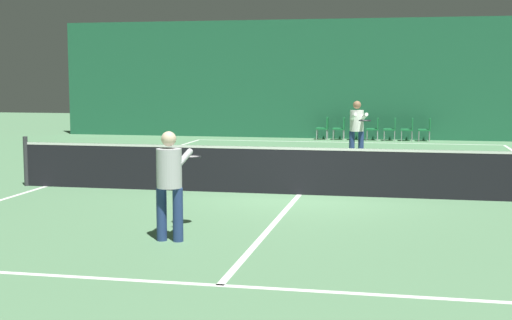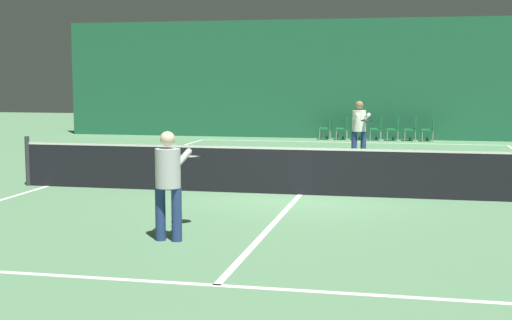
{
  "view_description": "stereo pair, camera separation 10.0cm",
  "coord_description": "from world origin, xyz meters",
  "px_view_note": "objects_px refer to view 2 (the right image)",
  "views": [
    {
      "loc": [
        1.95,
        -13.94,
        2.32
      ],
      "look_at": [
        -0.5,
        -1.9,
        0.9
      ],
      "focal_mm": 50.0,
      "sensor_mm": 36.0,
      "label": 1
    },
    {
      "loc": [
        2.05,
        -13.92,
        2.32
      ],
      "look_at": [
        -0.5,
        -1.9,
        0.9
      ],
      "focal_mm": 50.0,
      "sensor_mm": 36.0,
      "label": 2
    }
  ],
  "objects_px": {
    "player_near": "(169,177)",
    "courtside_chair_6": "(430,128)",
    "courtside_chair_0": "(327,127)",
    "courtside_chair_3": "(378,127)",
    "courtside_chair_4": "(395,128)",
    "courtside_chair_5": "(412,128)",
    "tennis_net": "(300,169)",
    "courtside_chair_2": "(361,127)",
    "player_far": "(359,126)",
    "courtside_chair_1": "(344,127)"
  },
  "relations": [
    {
      "from": "player_far",
      "to": "courtside_chair_3",
      "type": "xyz_separation_m",
      "value": [
        0.26,
        6.67,
        -0.49
      ]
    },
    {
      "from": "player_near",
      "to": "courtside_chair_6",
      "type": "xyz_separation_m",
      "value": [
        4.13,
        17.31,
        -0.43
      ]
    },
    {
      "from": "player_near",
      "to": "player_far",
      "type": "xyz_separation_m",
      "value": [
        1.99,
        10.65,
        0.06
      ]
    },
    {
      "from": "courtside_chair_2",
      "to": "courtside_chair_6",
      "type": "bearing_deg",
      "value": 90.0
    },
    {
      "from": "player_near",
      "to": "courtside_chair_6",
      "type": "distance_m",
      "value": 17.8
    },
    {
      "from": "tennis_net",
      "to": "courtside_chair_5",
      "type": "xyz_separation_m",
      "value": [
        2.26,
        12.95,
        -0.03
      ]
    },
    {
      "from": "courtside_chair_4",
      "to": "player_far",
      "type": "bearing_deg",
      "value": -7.56
    },
    {
      "from": "courtside_chair_2",
      "to": "tennis_net",
      "type": "bearing_deg",
      "value": -1.66
    },
    {
      "from": "courtside_chair_0",
      "to": "courtside_chair_5",
      "type": "xyz_separation_m",
      "value": [
        3.14,
        0.0,
        0.0
      ]
    },
    {
      "from": "courtside_chair_3",
      "to": "courtside_chair_5",
      "type": "height_order",
      "value": "same"
    },
    {
      "from": "player_near",
      "to": "courtside_chair_4",
      "type": "relative_size",
      "value": 1.87
    },
    {
      "from": "courtside_chair_0",
      "to": "courtside_chair_4",
      "type": "bearing_deg",
      "value": 90.0
    },
    {
      "from": "courtside_chair_1",
      "to": "courtside_chair_6",
      "type": "height_order",
      "value": "same"
    },
    {
      "from": "courtside_chair_2",
      "to": "courtside_chair_6",
      "type": "xyz_separation_m",
      "value": [
        2.51,
        0.0,
        0.0
      ]
    },
    {
      "from": "player_near",
      "to": "courtside_chair_1",
      "type": "bearing_deg",
      "value": -1.65
    },
    {
      "from": "courtside_chair_0",
      "to": "courtside_chair_6",
      "type": "distance_m",
      "value": 3.77
    },
    {
      "from": "courtside_chair_0",
      "to": "courtside_chair_5",
      "type": "height_order",
      "value": "same"
    },
    {
      "from": "player_near",
      "to": "courtside_chair_3",
      "type": "distance_m",
      "value": 17.46
    },
    {
      "from": "courtside_chair_4",
      "to": "courtside_chair_6",
      "type": "distance_m",
      "value": 1.26
    },
    {
      "from": "courtside_chair_0",
      "to": "courtside_chair_3",
      "type": "relative_size",
      "value": 1.0
    },
    {
      "from": "courtside_chair_2",
      "to": "courtside_chair_5",
      "type": "height_order",
      "value": "same"
    },
    {
      "from": "courtside_chair_1",
      "to": "courtside_chair_6",
      "type": "relative_size",
      "value": 1.0
    },
    {
      "from": "courtside_chair_4",
      "to": "courtside_chair_5",
      "type": "relative_size",
      "value": 1.0
    },
    {
      "from": "player_near",
      "to": "courtside_chair_5",
      "type": "xyz_separation_m",
      "value": [
        3.5,
        17.31,
        -0.43
      ]
    },
    {
      "from": "courtside_chair_5",
      "to": "courtside_chair_6",
      "type": "distance_m",
      "value": 0.63
    },
    {
      "from": "courtside_chair_3",
      "to": "courtside_chair_4",
      "type": "xyz_separation_m",
      "value": [
        0.63,
        0.0,
        0.0
      ]
    },
    {
      "from": "player_near",
      "to": "courtside_chair_0",
      "type": "height_order",
      "value": "player_near"
    },
    {
      "from": "courtside_chair_2",
      "to": "courtside_chair_5",
      "type": "relative_size",
      "value": 1.0
    },
    {
      "from": "courtside_chair_3",
      "to": "courtside_chair_6",
      "type": "xyz_separation_m",
      "value": [
        1.89,
        0.0,
        0.0
      ]
    },
    {
      "from": "player_far",
      "to": "courtside_chair_6",
      "type": "bearing_deg",
      "value": 146.44
    },
    {
      "from": "tennis_net",
      "to": "courtside_chair_3",
      "type": "bearing_deg",
      "value": 85.57
    },
    {
      "from": "courtside_chair_1",
      "to": "player_near",
      "type": "bearing_deg",
      "value": -3.27
    },
    {
      "from": "courtside_chair_2",
      "to": "courtside_chair_3",
      "type": "xyz_separation_m",
      "value": [
        0.63,
        0.0,
        0.0
      ]
    },
    {
      "from": "courtside_chair_1",
      "to": "courtside_chair_0",
      "type": "bearing_deg",
      "value": -90.0
    },
    {
      "from": "player_far",
      "to": "courtside_chair_4",
      "type": "distance_m",
      "value": 6.74
    },
    {
      "from": "courtside_chair_2",
      "to": "courtside_chair_6",
      "type": "relative_size",
      "value": 1.0
    },
    {
      "from": "courtside_chair_4",
      "to": "tennis_net",
      "type": "bearing_deg",
      "value": -7.18
    },
    {
      "from": "courtside_chair_1",
      "to": "courtside_chair_5",
      "type": "relative_size",
      "value": 1.0
    },
    {
      "from": "courtside_chair_6",
      "to": "player_far",
      "type": "bearing_deg",
      "value": -17.81
    },
    {
      "from": "courtside_chair_5",
      "to": "player_near",
      "type": "bearing_deg",
      "value": -11.44
    },
    {
      "from": "courtside_chair_3",
      "to": "courtside_chair_1",
      "type": "bearing_deg",
      "value": -90.0
    },
    {
      "from": "tennis_net",
      "to": "courtside_chair_6",
      "type": "xyz_separation_m",
      "value": [
        2.89,
        12.95,
        -0.03
      ]
    },
    {
      "from": "courtside_chair_0",
      "to": "courtside_chair_3",
      "type": "bearing_deg",
      "value": 90.0
    },
    {
      "from": "player_far",
      "to": "courtside_chair_4",
      "type": "bearing_deg",
      "value": 156.69
    },
    {
      "from": "courtside_chair_0",
      "to": "courtside_chair_2",
      "type": "distance_m",
      "value": 1.26
    },
    {
      "from": "player_far",
      "to": "courtside_chair_2",
      "type": "height_order",
      "value": "player_far"
    },
    {
      "from": "courtside_chair_0",
      "to": "player_near",
      "type": "bearing_deg",
      "value": -1.19
    },
    {
      "from": "player_near",
      "to": "courtside_chair_6",
      "type": "height_order",
      "value": "player_near"
    },
    {
      "from": "player_far",
      "to": "courtside_chair_4",
      "type": "relative_size",
      "value": 2.0
    },
    {
      "from": "courtside_chair_3",
      "to": "courtside_chair_5",
      "type": "bearing_deg",
      "value": 90.0
    }
  ]
}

